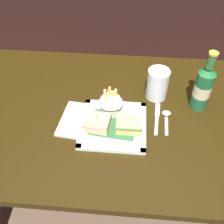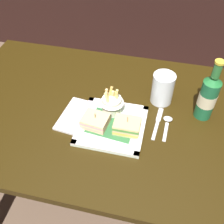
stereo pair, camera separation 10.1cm
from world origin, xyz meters
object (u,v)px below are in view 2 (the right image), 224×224
sandwich_half_right (127,126)px  water_glass (162,90)px  square_plate (112,125)px  sandwich_half_left (95,121)px  dining_table (112,134)px  spoon (167,122)px  beer_bottle (208,96)px  fries_cup (112,102)px  knife (158,122)px  fork (72,108)px

sandwich_half_right → water_glass: water_glass is taller
square_plate → sandwich_half_left: 0.07m
dining_table → spoon: bearing=-1.8°
sandwich_half_right → beer_bottle: (0.27, 0.15, 0.07)m
dining_table → water_glass: water_glass is taller
fries_cup → square_plate: bearing=-77.5°
beer_bottle → spoon: bearing=-150.4°
square_plate → sandwich_half_left: (-0.06, -0.01, 0.02)m
knife → spoon: 0.04m
sandwich_half_right → spoon: sandwich_half_right is taller
sandwich_half_right → fork: (-0.23, 0.06, -0.02)m
square_plate → knife: 0.18m
sandwich_half_left → dining_table: bearing=62.9°
fries_cup → knife: bearing=-1.9°
water_glass → spoon: bearing=-72.5°
sandwich_half_left → knife: bearing=18.3°
fork → knife: (0.34, 0.02, -0.01)m
fries_cup → spoon: fries_cup is taller
dining_table → fries_cup: (0.00, -0.01, 0.19)m
sandwich_half_left → water_glass: size_ratio=0.80×
fries_cup → spoon: size_ratio=0.92×
dining_table → beer_bottle: 0.42m
fork → spoon: 0.38m
sandwich_half_right → spoon: size_ratio=0.76×
sandwich_half_left → fries_cup: (0.04, 0.08, 0.03)m
sandwich_half_left → water_glass: (0.22, 0.20, 0.03)m
knife → dining_table: bearing=176.5°
fries_cup → beer_bottle: 0.35m
dining_table → spoon: size_ratio=10.79×
dining_table → fork: 0.22m
sandwich_half_left → spoon: size_ratio=0.82×
dining_table → fries_cup: 0.19m
dining_table → square_plate: (0.02, -0.07, 0.14)m
fries_cup → beer_bottle: beer_bottle is taller
fries_cup → beer_bottle: bearing=11.6°
fries_cup → water_glass: 0.21m
water_glass → knife: water_glass is taller
sandwich_half_right → fries_cup: bearing=132.7°
square_plate → spoon: (0.20, 0.07, -0.00)m
square_plate → fries_cup: size_ratio=2.13×
knife → fries_cup: bearing=178.1°
dining_table → fork: (-0.16, -0.03, 0.15)m
beer_bottle → knife: (-0.16, -0.08, -0.10)m
beer_bottle → knife: bearing=-154.9°
sandwich_half_right → fork: 0.24m
sandwich_half_left → fork: (-0.11, 0.06, -0.02)m
fork → knife: 0.34m
sandwich_half_left → knife: 0.24m
water_glass → dining_table: bearing=-147.7°
water_glass → beer_bottle: bearing=-16.0°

